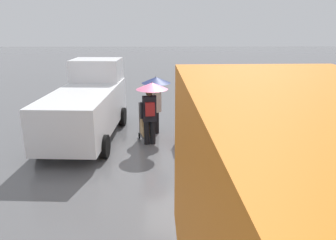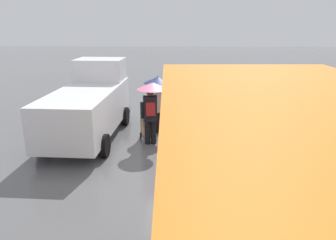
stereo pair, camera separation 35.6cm
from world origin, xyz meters
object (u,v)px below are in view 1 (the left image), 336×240
object	(u,v)px
pedestrian_black_side	(202,94)
pedestrian_white_side	(155,91)
cargo_van_parked_right	(87,105)
pedestrian_pink_side	(215,106)
pedestrian_far_side	(151,99)
shopping_cart_vendor	(185,129)
hand_dolly_boxes	(147,121)

from	to	relation	value
pedestrian_black_side	pedestrian_white_side	bearing A→B (deg)	-18.36
cargo_van_parked_right	pedestrian_black_side	distance (m)	4.05
pedestrian_pink_side	pedestrian_far_side	world-z (taller)	same
cargo_van_parked_right	shopping_cart_vendor	xyz separation A→B (m)	(-3.43, 0.90, -0.61)
cargo_van_parked_right	pedestrian_far_side	size ratio (longest dim) A/B	2.53
shopping_cart_vendor	pedestrian_far_side	xyz separation A→B (m)	(1.14, -0.10, 1.00)
pedestrian_white_side	pedestrian_black_side	bearing A→B (deg)	161.64
cargo_van_parked_right	hand_dolly_boxes	bearing A→B (deg)	167.86
shopping_cart_vendor	hand_dolly_boxes	world-z (taller)	hand_dolly_boxes
cargo_van_parked_right	shopping_cart_vendor	size ratio (longest dim) A/B	5.33
pedestrian_black_side	pedestrian_far_side	distance (m)	1.85
pedestrian_far_side	pedestrian_pink_side	bearing A→B (deg)	155.49
pedestrian_black_side	pedestrian_far_side	xyz separation A→B (m)	(1.75, 0.62, -0.01)
cargo_van_parked_right	pedestrian_white_side	xyz separation A→B (m)	(-2.41, -0.37, 0.41)
pedestrian_white_side	hand_dolly_boxes	bearing A→B (deg)	71.26
shopping_cart_vendor	pedestrian_far_side	bearing A→B (deg)	-4.96
pedestrian_white_side	shopping_cart_vendor	bearing A→B (deg)	128.89
pedestrian_pink_side	hand_dolly_boxes	bearing A→B (deg)	-30.19
pedestrian_black_side	pedestrian_white_side	distance (m)	1.71
shopping_cart_vendor	pedestrian_far_side	size ratio (longest dim) A/B	0.47
pedestrian_black_side	pedestrian_white_side	world-z (taller)	same
cargo_van_parked_right	pedestrian_far_side	distance (m)	2.45
hand_dolly_boxes	pedestrian_pink_side	world-z (taller)	pedestrian_pink_side
pedestrian_far_side	hand_dolly_boxes	bearing A→B (deg)	-65.53
pedestrian_pink_side	pedestrian_far_side	distance (m)	2.17
cargo_van_parked_right	pedestrian_far_side	world-z (taller)	cargo_van_parked_right
pedestrian_pink_side	pedestrian_white_side	bearing A→B (deg)	-48.11
cargo_van_parked_right	pedestrian_pink_side	size ratio (longest dim) A/B	2.53
hand_dolly_boxes	pedestrian_far_side	bearing A→B (deg)	114.47
pedestrian_white_side	pedestrian_far_side	bearing A→B (deg)	83.83
pedestrian_pink_side	pedestrian_black_side	size ratio (longest dim) A/B	1.00
pedestrian_black_side	pedestrian_far_side	size ratio (longest dim) A/B	1.00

